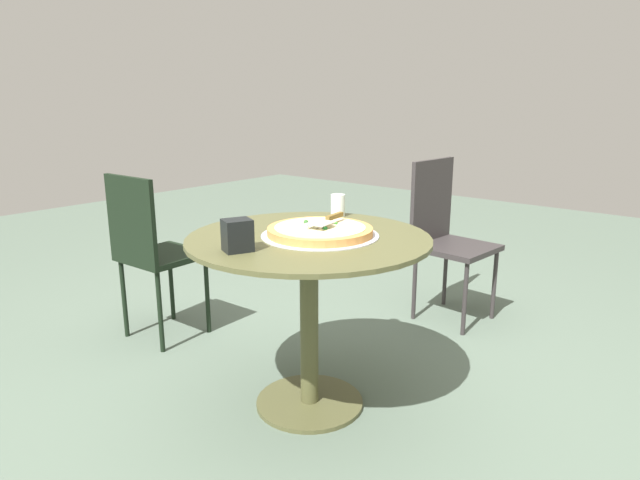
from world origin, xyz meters
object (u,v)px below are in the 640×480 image
(pizza_on_tray, at_px, (320,231))
(patio_chair_near, at_px, (150,246))
(napkin_dispenser, at_px, (237,235))
(patio_chair_far, at_px, (445,230))
(drinking_cup, at_px, (338,205))
(pizza_server, at_px, (328,219))
(patio_table, at_px, (309,279))

(pizza_on_tray, xyz_separation_m, patio_chair_near, (0.06, -1.07, -0.23))
(napkin_dispenser, distance_m, patio_chair_far, 1.58)
(pizza_on_tray, xyz_separation_m, drinking_cup, (-0.33, -0.17, 0.03))
(pizza_server, height_order, patio_chair_far, patio_chair_far)
(napkin_dispenser, distance_m, patio_chair_near, 1.07)
(pizza_on_tray, distance_m, patio_chair_near, 1.10)
(pizza_server, distance_m, patio_chair_near, 1.12)
(patio_table, height_order, patio_chair_far, patio_chair_far)
(pizza_server, distance_m, napkin_dispenser, 0.40)
(napkin_dispenser, bearing_deg, patio_table, 13.75)
(drinking_cup, height_order, patio_chair_near, patio_chair_near)
(patio_table, bearing_deg, pizza_server, 155.64)
(drinking_cup, bearing_deg, pizza_on_tray, 27.54)
(pizza_on_tray, bearing_deg, pizza_server, 168.75)
(patio_chair_near, xyz_separation_m, patio_chair_far, (-1.27, 0.99, 0.00))
(patio_table, height_order, pizza_on_tray, pizza_on_tray)
(napkin_dispenser, height_order, patio_chair_near, patio_chair_near)
(drinking_cup, bearing_deg, patio_chair_near, -66.38)
(pizza_on_tray, bearing_deg, napkin_dispenser, -12.53)
(pizza_on_tray, xyz_separation_m, pizza_server, (-0.04, 0.01, 0.04))
(patio_table, distance_m, patio_chair_far, 1.24)
(patio_chair_far, bearing_deg, pizza_on_tray, 3.90)
(pizza_server, bearing_deg, patio_table, -24.36)
(drinking_cup, bearing_deg, napkin_dispenser, 7.82)
(patio_table, relative_size, pizza_on_tray, 2.07)
(napkin_dispenser, xyz_separation_m, patio_chair_near, (-0.29, -1.00, -0.27))
(drinking_cup, bearing_deg, pizza_server, 31.73)
(napkin_dispenser, bearing_deg, pizza_server, 10.70)
(drinking_cup, bearing_deg, patio_chair_far, 174.07)
(patio_chair_far, bearing_deg, drinking_cup, -5.93)
(pizza_server, bearing_deg, patio_chair_far, -175.59)
(pizza_server, height_order, napkin_dispenser, napkin_dispenser)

